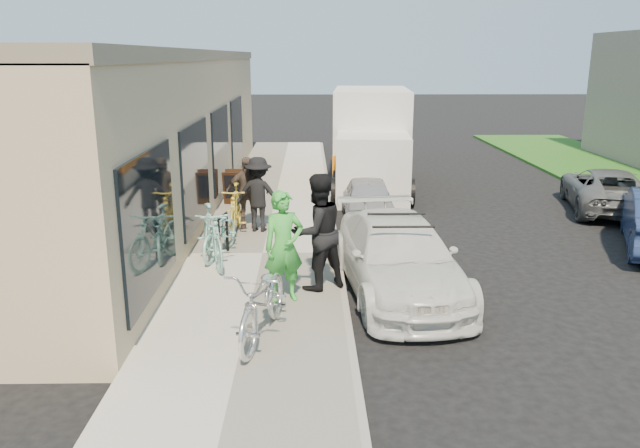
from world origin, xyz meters
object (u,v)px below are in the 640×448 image
object	(u,v)px
sandwich_board	(234,187)
cruiser_bike_b	(220,233)
sedan_white	(398,257)
bystander_a	(259,194)
bike_rack	(223,231)
tandem_bike	(264,301)
moving_truck	(371,144)
far_car_gray	(606,190)
woman_rider	(284,247)
cruiser_bike_a	(212,236)
cruiser_bike_c	(235,209)
bystander_b	(247,192)
man_standing	(317,232)
sedan_silver	(369,200)

from	to	relation	value
sandwich_board	cruiser_bike_b	bearing A→B (deg)	-83.88
sedan_white	bystander_a	size ratio (longest dim) A/B	2.72
bike_rack	sedan_white	size ratio (longest dim) A/B	0.18
tandem_bike	moving_truck	bearing A→B (deg)	88.82
bike_rack	tandem_bike	size ratio (longest dim) A/B	0.40
tandem_bike	cruiser_bike_b	bearing A→B (deg)	118.27
bike_rack	sedan_white	world-z (taller)	sedan_white
sedan_white	far_car_gray	bearing A→B (deg)	36.95
bike_rack	sandwich_board	world-z (taller)	sandwich_board
bystander_a	moving_truck	bearing A→B (deg)	-107.89
bike_rack	sandwich_board	distance (m)	4.57
woman_rider	cruiser_bike_a	xyz separation A→B (m)	(-1.46, 1.88, -0.36)
cruiser_bike_c	bystander_b	xyz separation A→B (m)	(0.22, 0.50, 0.29)
sandwich_board	tandem_bike	xyz separation A→B (m)	(1.40, -8.43, 0.09)
tandem_bike	man_standing	xyz separation A→B (m)	(0.80, 1.99, 0.46)
tandem_bike	woman_rider	distance (m)	1.50
sedan_white	sedan_silver	world-z (taller)	sedan_white
sedan_white	woman_rider	xyz separation A→B (m)	(-1.98, -0.70, 0.42)
sedan_white	man_standing	size ratio (longest dim) A/B	2.31
tandem_bike	bystander_a	size ratio (longest dim) A/B	1.24
man_standing	cruiser_bike_b	xyz separation A→B (m)	(-1.94, 1.85, -0.54)
sedan_silver	cruiser_bike_a	bearing A→B (deg)	-130.44
sedan_white	cruiser_bike_c	distance (m)	4.68
sedan_white	cruiser_bike_b	size ratio (longest dim) A/B	2.57
sedan_silver	far_car_gray	world-z (taller)	far_car_gray
cruiser_bike_c	bystander_a	world-z (taller)	bystander_a
tandem_bike	cruiser_bike_c	size ratio (longest dim) A/B	1.15
tandem_bike	man_standing	bearing A→B (deg)	79.86
sandwich_board	bystander_b	distance (m)	2.53
sedan_white	moving_truck	bearing A→B (deg)	81.70
bike_rack	sedan_silver	world-z (taller)	sedan_silver
tandem_bike	woman_rider	xyz separation A→B (m)	(0.24, 1.43, 0.37)
cruiser_bike_a	sedan_silver	bearing A→B (deg)	29.66
woman_rider	cruiser_bike_b	xyz separation A→B (m)	(-1.38, 2.40, -0.45)
man_standing	bystander_b	bearing A→B (deg)	-100.01
bike_rack	woman_rider	world-z (taller)	woman_rider
bystander_a	bystander_b	size ratio (longest dim) A/B	1.02
sedan_silver	bystander_a	xyz separation A→B (m)	(-2.66, -1.39, 0.47)
sedan_silver	bystander_b	size ratio (longest dim) A/B	1.89
sedan_white	man_standing	bearing A→B (deg)	179.91
far_car_gray	woman_rider	world-z (taller)	woman_rider
bystander_a	bystander_b	world-z (taller)	bystander_a
sedan_silver	cruiser_bike_c	world-z (taller)	cruiser_bike_c
far_car_gray	tandem_bike	bearing A→B (deg)	56.68
far_car_gray	woman_rider	distance (m)	10.79
man_standing	cruiser_bike_a	world-z (taller)	man_standing
sedan_white	sandwich_board	bearing A→B (deg)	114.10
sandwich_board	cruiser_bike_c	size ratio (longest dim) A/B	0.49
sedan_white	woman_rider	distance (m)	2.14
man_standing	bystander_a	xyz separation A→B (m)	(-1.30, 3.72, -0.15)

